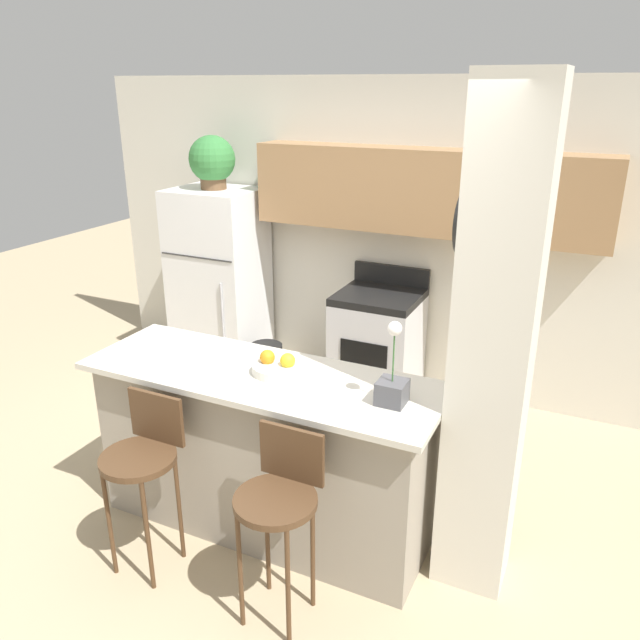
# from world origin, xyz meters

# --- Properties ---
(ground_plane) EXTENTS (14.00, 14.00, 0.00)m
(ground_plane) POSITION_xyz_m (0.00, 0.00, 0.00)
(ground_plane) COLOR tan
(wall_back) EXTENTS (5.60, 0.38, 2.55)m
(wall_back) POSITION_xyz_m (0.11, 2.12, 1.45)
(wall_back) COLOR silver
(wall_back) RESTS_ON ground_plane
(pillar_right) EXTENTS (0.38, 0.32, 2.55)m
(pillar_right) POSITION_xyz_m (1.20, 0.14, 1.28)
(pillar_right) COLOR silver
(pillar_right) RESTS_ON ground_plane
(counter_bar) EXTENTS (2.03, 0.69, 1.00)m
(counter_bar) POSITION_xyz_m (0.00, 0.00, 0.51)
(counter_bar) COLOR gray
(counter_bar) RESTS_ON ground_plane
(refrigerator) EXTENTS (0.75, 0.65, 1.64)m
(refrigerator) POSITION_xyz_m (-1.51, 1.82, 0.82)
(refrigerator) COLOR white
(refrigerator) RESTS_ON ground_plane
(stove_range) EXTENTS (0.65, 0.62, 1.07)m
(stove_range) POSITION_xyz_m (0.01, 1.84, 0.46)
(stove_range) COLOR silver
(stove_range) RESTS_ON ground_plane
(bar_stool_left) EXTENTS (0.40, 0.40, 0.98)m
(bar_stool_left) POSITION_xyz_m (-0.40, -0.53, 0.66)
(bar_stool_left) COLOR #4C331E
(bar_stool_left) RESTS_ON ground_plane
(bar_stool_right) EXTENTS (0.40, 0.40, 0.98)m
(bar_stool_right) POSITION_xyz_m (0.40, -0.53, 0.66)
(bar_stool_right) COLOR #4C331E
(bar_stool_right) RESTS_ON ground_plane
(potted_plant_on_fridge) EXTENTS (0.39, 0.39, 0.45)m
(potted_plant_on_fridge) POSITION_xyz_m (-1.51, 1.82, 1.87)
(potted_plant_on_fridge) COLOR brown
(potted_plant_on_fridge) RESTS_ON refrigerator
(orchid_vase) EXTENTS (0.14, 0.14, 0.43)m
(orchid_vase) POSITION_xyz_m (0.76, -0.01, 1.11)
(orchid_vase) COLOR #4C4C51
(orchid_vase) RESTS_ON counter_bar
(fruit_bowl) EXTENTS (0.27, 0.27, 0.12)m
(fruit_bowl) POSITION_xyz_m (0.08, 0.05, 1.04)
(fruit_bowl) COLOR silver
(fruit_bowl) RESTS_ON counter_bar
(trash_bin) EXTENTS (0.28, 0.28, 0.38)m
(trash_bin) POSITION_xyz_m (-0.92, 1.61, 0.19)
(trash_bin) COLOR black
(trash_bin) RESTS_ON ground_plane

